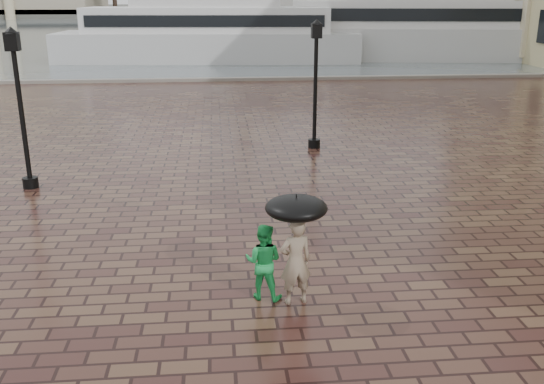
{
  "coord_description": "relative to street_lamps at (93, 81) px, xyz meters",
  "views": [
    {
      "loc": [
        -0.56,
        -7.41,
        5.41
      ],
      "look_at": [
        0.57,
        4.68,
        1.4
      ],
      "focal_mm": 40.0,
      "sensor_mm": 36.0,
      "label": 1
    }
  ],
  "objects": [
    {
      "name": "ferry_near",
      "position": [
        4.0,
        28.51,
        0.08
      ],
      "size": [
        24.78,
        7.75,
        8.0
      ],
      "rotation": [
        0.0,
        0.0,
        -0.08
      ],
      "color": "#BBBBBB",
      "rests_on": "ground"
    },
    {
      "name": "child_pedestrian",
      "position": [
        5.23,
        -12.65,
        -1.6
      ],
      "size": [
        0.85,
        0.75,
        1.45
      ],
      "primitive_type": "imported",
      "rotation": [
        0.0,
        0.0,
        2.81
      ],
      "color": "green",
      "rests_on": "ground"
    },
    {
      "name": "umbrella",
      "position": [
        5.79,
        -12.9,
        -0.49
      ],
      "size": [
        1.1,
        1.1,
        1.12
      ],
      "color": "black",
      "rests_on": "ground"
    },
    {
      "name": "ferry_far",
      "position": [
        22.05,
        28.72,
        0.37
      ],
      "size": [
        28.0,
        10.2,
        8.97
      ],
      "rotation": [
        0.0,
        0.0,
        -0.14
      ],
      "color": "#BBBBBB",
      "rests_on": "ground"
    },
    {
      "name": "street_lamps",
      "position": [
        0.0,
        0.0,
        0.0
      ],
      "size": [
        15.44,
        12.44,
        4.4
      ],
      "color": "black",
      "rests_on": "ground"
    },
    {
      "name": "harbour_water",
      "position": [
        5.0,
        76.67,
        -2.33
      ],
      "size": [
        240.0,
        240.0,
        0.0
      ],
      "primitive_type": "plane",
      "color": "#4C565C",
      "rests_on": "ground"
    },
    {
      "name": "quay_edge",
      "position": [
        5.0,
        16.67,
        -2.33
      ],
      "size": [
        80.0,
        0.6,
        0.3
      ],
      "primitive_type": "cube",
      "color": "slate",
      "rests_on": "ground"
    },
    {
      "name": "adult_pedestrian",
      "position": [
        5.79,
        -12.9,
        -1.51
      ],
      "size": [
        0.66,
        0.51,
        1.63
      ],
      "primitive_type": "imported",
      "rotation": [
        0.0,
        0.0,
        3.36
      ],
      "color": "gray",
      "rests_on": "ground"
    },
    {
      "name": "far_shore",
      "position": [
        5.0,
        144.67,
        -1.33
      ],
      "size": [
        300.0,
        60.0,
        2.0
      ],
      "primitive_type": "cube",
      "color": "#4C4C47",
      "rests_on": "ground"
    }
  ]
}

